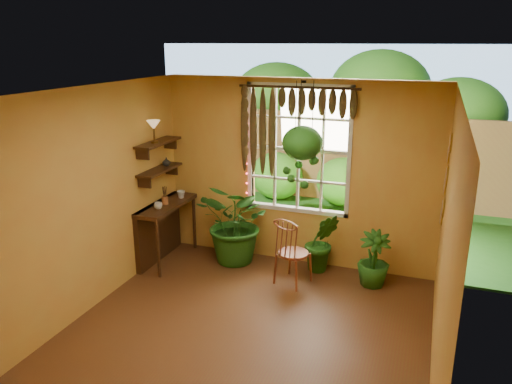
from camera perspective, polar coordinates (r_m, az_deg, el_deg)
floor at (r=5.78m, az=-1.79°, el=-16.54°), size 4.50×4.50×0.00m
ceiling at (r=4.85m, az=-2.09°, el=11.14°), size 4.50×4.50×0.00m
wall_back at (r=7.20m, az=4.76°, el=2.08°), size 4.00×0.00×4.00m
wall_left at (r=6.15m, az=-19.49°, el=-1.45°), size 0.00×4.50×4.50m
wall_right at (r=4.84m, az=20.80°, el=-6.58°), size 0.00×4.50×4.50m
window at (r=7.15m, az=4.89°, el=4.86°), size 1.52×0.10×1.86m
valance_vine at (r=6.95m, az=4.06°, el=9.37°), size 1.70×0.12×1.10m
string_lights at (r=7.28m, az=-1.09°, el=5.55°), size 0.03×0.03×1.54m
wall_plates at (r=6.47m, az=20.82°, el=1.15°), size 0.04×0.32×1.10m
counter_ledge at (r=7.59m, az=-10.80°, el=-3.70°), size 0.40×1.20×0.90m
shelf_lower at (r=7.32m, az=-10.93°, el=2.49°), size 0.25×0.90×0.04m
shelf_upper at (r=7.23m, az=-11.11°, el=5.56°), size 0.25×0.90×0.04m
backyard at (r=11.61m, az=12.04°, el=7.13°), size 14.00×10.00×12.00m
windsor_chair at (r=6.83m, az=4.12°, el=-7.94°), size 0.52×0.54×1.11m
potted_plant_left at (r=7.33m, az=-2.07°, el=-3.56°), size 1.42×1.34×1.24m
potted_plant_mid at (r=7.19m, az=7.50°, el=-5.71°), size 0.58×0.53×0.87m
potted_plant_right at (r=6.93m, az=13.30°, el=-7.46°), size 0.55×0.55×0.76m
hanging_basket at (r=6.71m, az=5.30°, el=5.28°), size 0.54×0.54×1.42m
cup_a at (r=7.19m, az=-11.12°, el=-1.55°), size 0.14×0.14×0.09m
cup_b at (r=7.63m, az=-8.57°, el=-0.27°), size 0.15×0.15×0.11m
brush_jar at (r=7.36m, az=-10.40°, el=-0.39°), size 0.09×0.09×0.34m
shelf_vase at (r=7.46m, az=-10.21°, el=3.42°), size 0.15×0.15×0.12m
tiffany_lamp at (r=7.08m, az=-11.63°, el=7.36°), size 0.19×0.19×0.32m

